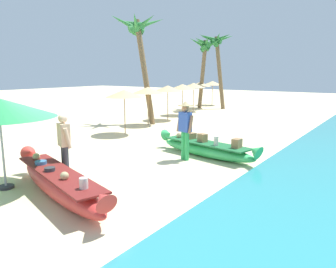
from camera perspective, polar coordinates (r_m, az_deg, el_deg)
ground_plane at (r=9.26m, az=-16.59°, el=-6.48°), size 80.00×80.00×0.00m
boat_red_foreground at (r=7.57m, az=-18.31°, el=-8.04°), size 4.43×1.85×0.82m
boat_green_midground at (r=10.60m, az=6.57°, el=-2.45°), size 3.91×1.36×0.73m
person_vendor_hatted at (r=9.99m, az=2.98°, el=1.34°), size 0.57×0.44×1.80m
person_tourist_customer at (r=8.42m, az=-17.41°, el=-1.57°), size 0.58×0.38×1.67m
parasol_row_0 at (r=14.24m, az=-7.54°, el=6.91°), size 1.60×1.60×1.91m
parasol_row_1 at (r=16.66m, az=-3.49°, el=7.52°), size 1.60×1.60×1.91m
parasol_row_2 at (r=18.40m, az=-0.04°, el=7.84°), size 1.60×1.60×1.91m
parasol_row_3 at (r=20.47m, az=2.53°, el=8.12°), size 1.60×1.60×1.91m
parasol_row_4 at (r=22.51m, az=4.41°, el=8.34°), size 1.60×1.60×1.91m
parasol_row_5 at (r=24.68m, az=5.55°, el=8.52°), size 1.60×1.60×1.91m
parasol_row_6 at (r=26.99m, az=7.67°, el=8.66°), size 1.60×1.60×1.91m
palm_tree_tall_inland at (r=24.62m, az=8.45°, el=14.58°), size 2.49×2.49×5.42m
palm_tree_leaning_seaward at (r=17.54m, az=-5.07°, el=16.52°), size 2.66×2.67×5.56m
palm_tree_mid_cluster at (r=24.47m, az=6.45°, el=14.25°), size 2.74×2.63×5.17m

